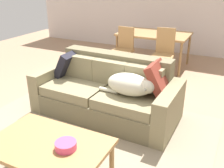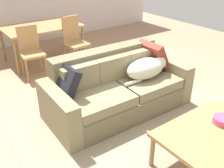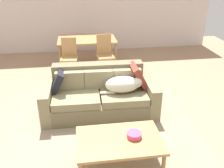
% 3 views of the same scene
% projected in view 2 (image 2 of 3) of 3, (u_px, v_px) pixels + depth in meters
% --- Properties ---
extents(ground_plane, '(10.00, 10.00, 0.00)m').
position_uv_depth(ground_plane, '(119.00, 118.00, 3.61)').
color(ground_plane, tan).
extents(area_rug, '(3.17, 2.91, 0.01)m').
position_uv_depth(area_rug, '(156.00, 137.00, 3.23)').
color(area_rug, gray).
rests_on(area_rug, ground).
extents(couch, '(2.07, 0.98, 0.85)m').
position_uv_depth(couch, '(117.00, 89.00, 3.69)').
color(couch, '#70674B').
rests_on(couch, ground).
extents(dog_on_left_cushion, '(0.76, 0.37, 0.28)m').
position_uv_depth(dog_on_left_cushion, '(147.00, 68.00, 3.68)').
color(dog_on_left_cushion, beige).
rests_on(dog_on_left_cushion, couch).
extents(throw_pillow_by_left_arm, '(0.28, 0.40, 0.40)m').
position_uv_depth(throw_pillow_by_left_arm, '(66.00, 82.00, 3.22)').
color(throw_pillow_by_left_arm, '#201F2A').
rests_on(throw_pillow_by_left_arm, couch).
extents(throw_pillow_by_right_arm, '(0.32, 0.46, 0.45)m').
position_uv_depth(throw_pillow_by_right_arm, '(154.00, 55.00, 3.95)').
color(throw_pillow_by_right_arm, brown).
rests_on(throw_pillow_by_right_arm, couch).
extents(coffee_table, '(1.13, 0.74, 0.44)m').
position_uv_depth(coffee_table, '(211.00, 134.00, 2.67)').
color(coffee_table, '#B4844C').
rests_on(coffee_table, ground).
extents(bowl_on_coffee_table, '(0.20, 0.20, 0.07)m').
position_uv_depth(bowl_on_coffee_table, '(222.00, 120.00, 2.75)').
color(bowl_on_coffee_table, '#EA4C7F').
rests_on(bowl_on_coffee_table, coffee_table).
extents(dining_table, '(1.50, 0.97, 0.74)m').
position_uv_depth(dining_table, '(41.00, 29.00, 5.21)').
color(dining_table, '#AE824F').
rests_on(dining_table, ground).
extents(dining_chair_near_left, '(0.44, 0.44, 0.92)m').
position_uv_depth(dining_chair_near_left, '(31.00, 50.00, 4.61)').
color(dining_chair_near_left, '#AE824F').
rests_on(dining_chair_near_left, ground).
extents(dining_chair_near_right, '(0.43, 0.43, 0.98)m').
position_uv_depth(dining_chair_near_right, '(74.00, 40.00, 5.04)').
color(dining_chair_near_right, '#AE824F').
rests_on(dining_chair_near_right, ground).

